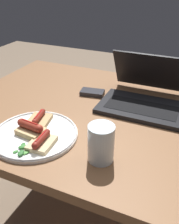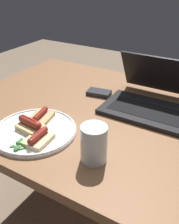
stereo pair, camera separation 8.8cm
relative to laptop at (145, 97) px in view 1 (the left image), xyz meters
The scene contains 9 objects.
desk 0.16m from the laptop, 114.55° to the right, with size 1.41×0.87×0.70m.
laptop is the anchor object (origin of this frame).
plate 0.48m from the laptop, 127.75° to the right, with size 0.29×0.29×0.02m.
sausage_toast_left 0.49m from the laptop, 128.19° to the right, with size 0.11×0.08×0.05m.
sausage_toast_middle 0.48m from the laptop, 118.98° to the right, with size 0.08×0.10×0.04m.
sausage_toast_right 0.45m from the laptop, 135.89° to the right, with size 0.09×0.10×0.04m.
salad_pile 0.54m from the laptop, 120.04° to the right, with size 0.05×0.07×0.01m.
drinking_glass 0.40m from the laptop, 96.02° to the right, with size 0.08×0.08×0.12m.
external_drive 0.24m from the laptop, behind, with size 0.11×0.08×0.02m.
Camera 1 is at (0.22, -0.82, 1.21)m, focal length 40.00 mm.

